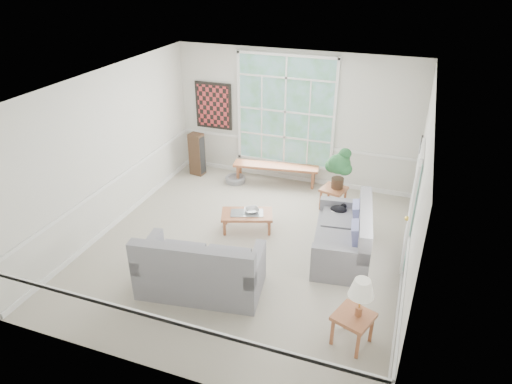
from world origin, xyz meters
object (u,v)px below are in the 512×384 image
Objects in this scene: loveseat_right at (342,231)px; side_table at (352,329)px; loveseat_front at (201,261)px; end_table at (333,198)px; coffee_table at (247,221)px.

side_table is (0.52, -2.03, -0.23)m from loveseat_right.
loveseat_front is 3.58m from end_table.
coffee_table is 1.97m from end_table.
loveseat_right is 1.89m from coffee_table.
loveseat_front is at bearing -114.07° from end_table.
loveseat_right is 1.82× the size of coffee_table.
loveseat_right is at bearing 32.44° from loveseat_front.
loveseat_right is 0.93× the size of loveseat_front.
loveseat_right reaches higher than end_table.
loveseat_front reaches higher than loveseat_right.
side_table is (0.98, -3.62, 0.01)m from end_table.
loveseat_front reaches higher than side_table.
loveseat_right is 1.67m from end_table.
side_table is at bearing -83.21° from loveseat_right.
side_table is at bearing -62.88° from coffee_table.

